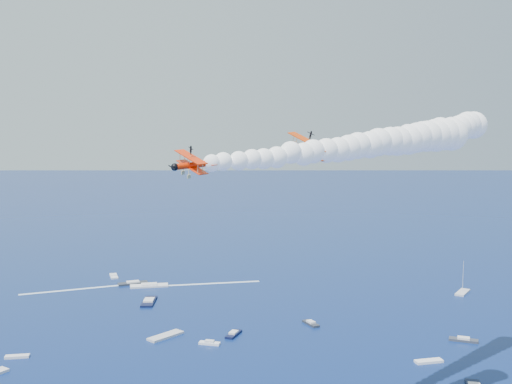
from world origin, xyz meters
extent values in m
cube|color=white|center=(5.51, 168.41, 0.35)|extent=(15.49, 6.05, 0.70)
cube|color=#282C35|center=(-0.52, 174.30, 0.35)|extent=(12.43, 5.16, 0.70)
cube|color=#292D37|center=(51.17, 104.93, 0.35)|extent=(3.67, 7.65, 0.70)
cube|color=silver|center=(4.13, 105.99, 0.35)|extent=(12.02, 9.65, 0.70)
cube|color=white|center=(70.38, 65.86, 0.35)|extent=(7.83, 2.85, 0.70)
cube|color=white|center=(-7.55, 189.20, 0.35)|extent=(3.39, 9.35, 0.70)
cube|color=silver|center=(-37.74, 100.18, 0.35)|extent=(6.64, 2.72, 0.70)
cube|color=white|center=(15.78, 95.88, 0.35)|extent=(6.42, 4.80, 0.70)
cube|color=black|center=(3.08, 145.31, 0.35)|extent=(7.58, 14.17, 0.70)
cube|color=silver|center=(121.89, 124.83, 0.35)|extent=(10.22, 9.63, 0.70)
cube|color=#333844|center=(89.60, 77.81, 0.35)|extent=(8.37, 7.08, 0.70)
cube|color=black|center=(24.50, 101.73, 0.35)|extent=(6.80, 7.98, 0.70)
cube|color=white|center=(32.00, 166.26, 0.03)|extent=(38.04, 5.06, 0.04)
cube|color=white|center=(-25.41, 171.57, 0.03)|extent=(37.99, 6.14, 0.04)
camera|label=1|loc=(-18.04, -73.25, 62.20)|focal=42.19mm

